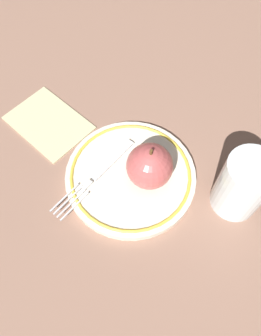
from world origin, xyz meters
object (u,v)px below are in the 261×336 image
at_px(plate, 131,176).
at_px(apple_red_whole, 150,166).
at_px(drinking_glass, 243,185).
at_px(napkin_folded, 48,122).
at_px(fork, 97,175).

height_order(plate, apple_red_whole, apple_red_whole).
bearing_deg(plate, drinking_glass, -153.09).
bearing_deg(plate, apple_red_whole, -151.98).
relative_size(apple_red_whole, napkin_folded, 0.56).
relative_size(plate, apple_red_whole, 2.63).
bearing_deg(fork, napkin_folded, -100.23).
xyz_separation_m(apple_red_whole, napkin_folded, (0.23, 0.03, -0.05)).
bearing_deg(napkin_folded, plate, -176.53).
height_order(plate, fork, fork).
xyz_separation_m(plate, apple_red_whole, (-0.03, -0.01, 0.05)).
relative_size(apple_red_whole, fork, 0.47).
height_order(drinking_glass, napkin_folded, drinking_glass).
distance_m(apple_red_whole, fork, 0.10).
distance_m(drinking_glass, napkin_folded, 0.38).
bearing_deg(fork, drinking_glass, 121.09).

